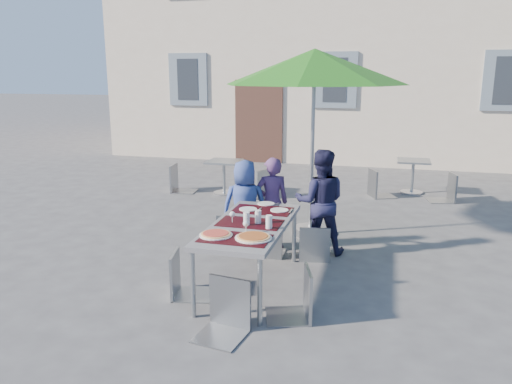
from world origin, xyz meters
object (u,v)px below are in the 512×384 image
(chair_5, at_px, (225,276))
(pizza_near_left, at_px, (216,234))
(child_0, at_px, (245,206))
(child_1, at_px, (272,203))
(patio_umbrella, at_px, (314,68))
(bg_chair_l_0, at_px, (178,161))
(pizza_near_right, at_px, (253,237))
(dining_table, at_px, (250,228))
(bg_chair_r_1, at_px, (448,170))
(chair_2, at_px, (315,222))
(bg_chair_l_1, at_px, (379,167))
(chair_4, at_px, (298,264))
(child_2, at_px, (320,202))
(cafe_table_0, at_px, (224,172))
(cafe_table_1, at_px, (413,172))
(chair_1, at_px, (268,218))
(bg_chair_r_0, at_px, (260,166))
(chair_0, at_px, (233,208))
(chair_3, at_px, (183,248))

(chair_5, bearing_deg, pizza_near_left, 116.93)
(pizza_near_left, relative_size, child_0, 0.27)
(child_1, relative_size, patio_umbrella, 0.47)
(bg_chair_l_0, bearing_deg, pizza_near_right, -58.35)
(dining_table, relative_size, bg_chair_r_1, 1.81)
(child_0, bearing_deg, pizza_near_right, 94.34)
(child_0, xyz_separation_m, patio_umbrella, (0.76, 0.90, 1.81))
(chair_2, relative_size, bg_chair_l_1, 0.86)
(child_0, height_order, chair_5, child_0)
(patio_umbrella, height_order, bg_chair_l_1, patio_umbrella)
(dining_table, bearing_deg, chair_4, -42.29)
(chair_2, distance_m, patio_umbrella, 2.19)
(child_2, distance_m, cafe_table_0, 3.69)
(child_2, xyz_separation_m, cafe_table_1, (1.33, 3.90, -0.26))
(chair_1, height_order, bg_chair_r_0, bg_chair_r_0)
(chair_0, distance_m, bg_chair_r_0, 3.08)
(pizza_near_right, distance_m, bg_chair_l_0, 5.45)
(cafe_table_1, bearing_deg, chair_3, -114.44)
(bg_chair_r_1, bearing_deg, chair_2, -117.79)
(pizza_near_left, xyz_separation_m, cafe_table_0, (-1.51, 4.70, -0.33))
(cafe_table_1, bearing_deg, patio_umbrella, -116.28)
(pizza_near_left, relative_size, bg_chair_l_1, 0.34)
(chair_3, bearing_deg, pizza_near_left, -14.02)
(chair_1, bearing_deg, bg_chair_r_0, 106.69)
(chair_0, relative_size, bg_chair_r_0, 0.96)
(bg_chair_r_1, bearing_deg, child_1, -127.84)
(pizza_near_right, distance_m, bg_chair_l_1, 5.35)
(chair_0, xyz_separation_m, cafe_table_0, (-1.18, 3.10, -0.16))
(child_0, relative_size, patio_umbrella, 0.46)
(pizza_near_right, bearing_deg, chair_3, 173.63)
(child_1, relative_size, child_2, 0.90)
(pizza_near_right, relative_size, chair_3, 0.40)
(chair_3, relative_size, bg_chair_r_0, 0.89)
(bg_chair_r_1, bearing_deg, bg_chair_l_0, -173.69)
(chair_3, distance_m, chair_4, 1.30)
(cafe_table_0, bearing_deg, bg_chair_l_1, 10.52)
(chair_0, bearing_deg, chair_2, -3.23)
(cafe_table_0, xyz_separation_m, cafe_table_1, (3.65, 1.04, 0.00))
(dining_table, xyz_separation_m, chair_4, (0.66, -0.60, -0.14))
(child_0, relative_size, chair_5, 1.30)
(chair_3, height_order, chair_5, chair_5)
(chair_1, bearing_deg, chair_5, -87.52)
(chair_0, height_order, cafe_table_1, chair_0)
(chair_5, xyz_separation_m, patio_umbrella, (0.31, 3.11, 1.87))
(bg_chair_l_1, bearing_deg, chair_1, -109.05)
(chair_5, bearing_deg, chair_1, 92.48)
(pizza_near_right, height_order, child_2, child_2)
(dining_table, relative_size, chair_3, 1.99)
(chair_3, xyz_separation_m, bg_chair_r_1, (3.16, 5.12, 0.06))
(child_0, bearing_deg, chair_5, 86.82)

